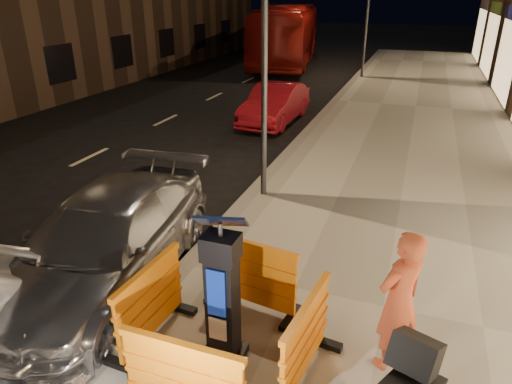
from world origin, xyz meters
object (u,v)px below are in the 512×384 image
(barrier_bldgside, at_px, (305,341))
(car_silver, at_px, (111,281))
(barrier_front, at_px, (184,384))
(barrier_back, at_px, (252,276))
(bus_doubledecker, at_px, (286,64))
(car_red, at_px, (275,123))
(man, at_px, (399,301))
(barrier_kerbside, at_px, (151,303))
(parking_kiosk, at_px, (222,292))

(barrier_bldgside, distance_m, car_silver, 3.48)
(barrier_front, bearing_deg, barrier_back, 90.27)
(barrier_front, distance_m, bus_doubledecker, 25.20)
(car_silver, distance_m, car_red, 9.54)
(barrier_bldgside, distance_m, man, 1.10)
(barrier_kerbside, distance_m, car_red, 10.69)
(parking_kiosk, relative_size, barrier_bldgside, 1.40)
(car_red, relative_size, bus_doubledecker, 0.32)
(barrier_back, relative_size, car_red, 0.34)
(barrier_kerbside, distance_m, man, 2.86)
(car_silver, xyz_separation_m, man, (4.16, -0.43, 1.00))
(parking_kiosk, bearing_deg, car_red, 109.73)
(barrier_front, bearing_deg, man, 39.61)
(barrier_bldgside, bearing_deg, bus_doubledecker, 23.97)
(car_silver, bearing_deg, barrier_bldgside, -22.25)
(car_red, bearing_deg, barrier_back, -72.81)
(parking_kiosk, bearing_deg, man, 22.08)
(parking_kiosk, distance_m, car_silver, 2.73)
(bus_doubledecker, height_order, man, man)
(barrier_front, distance_m, barrier_bldgside, 1.34)
(parking_kiosk, height_order, barrier_front, parking_kiosk)
(bus_doubledecker, bearing_deg, barrier_front, -85.72)
(barrier_kerbside, relative_size, man, 0.76)
(car_red, distance_m, man, 11.00)
(barrier_front, height_order, barrier_kerbside, same)
(barrier_kerbside, bearing_deg, barrier_back, -41.73)
(barrier_bldgside, height_order, car_red, barrier_bldgside)
(barrier_back, relative_size, man, 0.76)
(barrier_bldgside, bearing_deg, man, -50.67)
(car_silver, height_order, bus_doubledecker, bus_doubledecker)
(barrier_back, height_order, barrier_kerbside, same)
(barrier_front, xyz_separation_m, car_red, (-2.71, 11.47, -0.65))
(barrier_kerbside, xyz_separation_m, bus_doubledecker, (-5.15, 23.49, -0.65))
(barrier_bldgside, bearing_deg, parking_kiosk, 97.27)
(barrier_bldgside, xyz_separation_m, bus_doubledecker, (-7.05, 23.49, -0.65))
(barrier_bldgside, bearing_deg, car_red, 26.46)
(barrier_back, distance_m, barrier_bldgside, 1.34)
(parking_kiosk, xyz_separation_m, barrier_back, (-0.00, 0.95, -0.40))
(barrier_kerbside, height_order, bus_doubledecker, bus_doubledecker)
(parking_kiosk, relative_size, car_silver, 0.38)
(parking_kiosk, relative_size, barrier_kerbside, 1.40)
(car_silver, relative_size, man, 2.77)
(barrier_front, xyz_separation_m, man, (1.84, 1.50, 0.35))
(barrier_front, distance_m, barrier_back, 1.90)
(bus_doubledecker, bearing_deg, barrier_back, -84.59)
(barrier_kerbside, distance_m, bus_doubledecker, 24.05)
(parking_kiosk, distance_m, barrier_kerbside, 1.03)
(barrier_kerbside, relative_size, car_silver, 0.27)
(parking_kiosk, distance_m, man, 1.92)
(car_silver, xyz_separation_m, bus_doubledecker, (-3.77, 22.51, 0.00))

